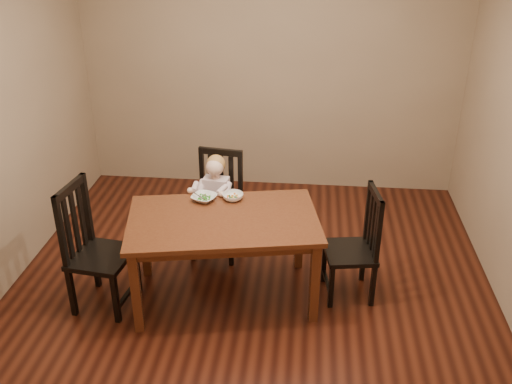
# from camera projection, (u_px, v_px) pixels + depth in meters

# --- Properties ---
(room) EXTENTS (4.01, 4.01, 2.71)m
(room) POSITION_uv_depth(u_px,v_px,m) (250.00, 135.00, 4.16)
(room) COLOR #481C0F
(room) RESTS_ON ground
(dining_table) EXTENTS (1.58, 1.12, 0.72)m
(dining_table) POSITION_uv_depth(u_px,v_px,m) (223.00, 228.00, 4.37)
(dining_table) COLOR #4A2111
(dining_table) RESTS_ON room
(chair_child) EXTENTS (0.46, 0.45, 0.96)m
(chair_child) POSITION_uv_depth(u_px,v_px,m) (218.00, 206.00, 5.07)
(chair_child) COLOR black
(chair_child) RESTS_ON room
(chair_left) EXTENTS (0.48, 0.50, 1.03)m
(chair_left) POSITION_uv_depth(u_px,v_px,m) (95.00, 249.00, 4.36)
(chair_left) COLOR black
(chair_left) RESTS_ON room
(chair_right) EXTENTS (0.44, 0.46, 0.93)m
(chair_right) POSITION_uv_depth(u_px,v_px,m) (356.00, 246.00, 4.49)
(chair_right) COLOR black
(chair_right) RESTS_ON room
(toddler) EXTENTS (0.33, 0.39, 0.49)m
(toddler) POSITION_uv_depth(u_px,v_px,m) (216.00, 196.00, 4.98)
(toddler) COLOR silver
(toddler) RESTS_ON chair_child
(bowl_peas) EXTENTS (0.24, 0.24, 0.05)m
(bowl_peas) POSITION_uv_depth(u_px,v_px,m) (204.00, 198.00, 4.58)
(bowl_peas) COLOR white
(bowl_peas) RESTS_ON dining_table
(bowl_veg) EXTENTS (0.22, 0.22, 0.05)m
(bowl_veg) POSITION_uv_depth(u_px,v_px,m) (233.00, 197.00, 4.60)
(bowl_veg) COLOR white
(bowl_veg) RESTS_ON dining_table
(fork) EXTENTS (0.12, 0.07, 0.05)m
(fork) POSITION_uv_depth(u_px,v_px,m) (199.00, 197.00, 4.55)
(fork) COLOR silver
(fork) RESTS_ON bowl_peas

